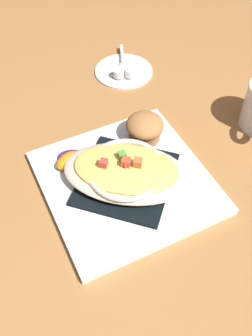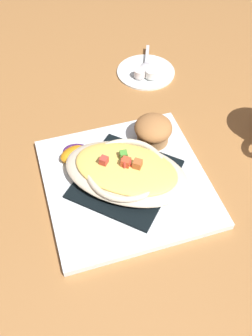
{
  "view_description": "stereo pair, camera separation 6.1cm",
  "coord_description": "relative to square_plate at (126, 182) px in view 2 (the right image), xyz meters",
  "views": [
    {
      "loc": [
        -0.36,
        0.15,
        0.51
      ],
      "look_at": [
        0.0,
        0.0,
        0.04
      ],
      "focal_mm": 41.29,
      "sensor_mm": 36.0,
      "label": 1
    },
    {
      "loc": [
        -0.38,
        0.09,
        0.51
      ],
      "look_at": [
        0.0,
        0.0,
        0.04
      ],
      "focal_mm": 41.29,
      "sensor_mm": 36.0,
      "label": 2
    }
  ],
  "objects": [
    {
      "name": "square_plate",
      "position": [
        0.0,
        0.0,
        0.0
      ],
      "size": [
        0.28,
        0.28,
        0.01
      ],
      "primitive_type": "cube",
      "rotation": [
        0.0,
        0.0,
        0.07
      ],
      "color": "white",
      "rests_on": "ground_plane"
    },
    {
      "name": "creamer_saucer",
      "position": [
        0.29,
        -0.11,
        -0.0
      ],
      "size": [
        0.13,
        0.13,
        0.01
      ],
      "primitive_type": "cylinder",
      "color": "white",
      "rests_on": "ground_plane"
    },
    {
      "name": "spoon",
      "position": [
        0.29,
        -0.12,
        0.01
      ],
      "size": [
        0.1,
        0.05,
        0.01
      ],
      "color": "silver",
      "rests_on": "creamer_saucer"
    },
    {
      "name": "ground_plane",
      "position": [
        0.0,
        0.0,
        -0.01
      ],
      "size": [
        2.6,
        2.6,
        0.0
      ],
      "primitive_type": "plane",
      "color": "#A26D3A"
    },
    {
      "name": "gratin_dish",
      "position": [
        0.0,
        0.0,
        0.03
      ],
      "size": [
        0.22,
        0.24,
        0.05
      ],
      "color": "beige",
      "rests_on": "folded_napkin"
    },
    {
      "name": "creamer_cup_1",
      "position": [
        0.26,
        -0.12,
        0.01
      ],
      "size": [
        0.02,
        0.02,
        0.02
      ],
      "primitive_type": "cylinder",
      "color": "white",
      "rests_on": "creamer_saucer"
    },
    {
      "name": "folded_napkin",
      "position": [
        0.0,
        0.0,
        0.01
      ],
      "size": [
        0.21,
        0.21,
        0.01
      ],
      "primitive_type": "cube",
      "rotation": [
        0.0,
        0.0,
        0.88
      ],
      "color": "black",
      "rests_on": "square_plate"
    },
    {
      "name": "creamer_cup_0",
      "position": [
        0.27,
        -0.09,
        0.01
      ],
      "size": [
        0.02,
        0.02,
        0.02
      ],
      "primitive_type": "cylinder",
      "color": "white",
      "rests_on": "creamer_saucer"
    },
    {
      "name": "muffin",
      "position": [
        0.08,
        -0.07,
        0.03
      ],
      "size": [
        0.07,
        0.07,
        0.05
      ],
      "color": "#A57243",
      "rests_on": "square_plate"
    },
    {
      "name": "orange_garnish",
      "position": [
        0.07,
        0.08,
        0.01
      ],
      "size": [
        0.06,
        0.06,
        0.02
      ],
      "color": "#491E59",
      "rests_on": "square_plate"
    }
  ]
}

